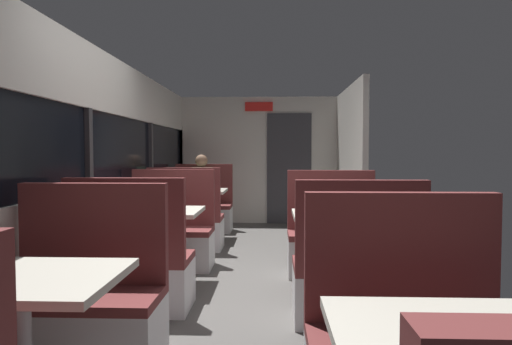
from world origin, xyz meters
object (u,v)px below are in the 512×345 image
bench_near_window_facing_entry (84,311)px  bench_far_window_facing_end (186,225)px  bench_rear_aisle_facing_entry (332,243)px  seated_passenger (202,199)px  coffee_cup_primary (183,186)px  dining_table_far_window (195,197)px  bench_rear_aisle_facing_end (356,280)px  dining_table_mid_window (154,220)px  bench_mid_window_facing_entry (171,238)px  dining_table_rear_aisle (343,224)px  bench_mid_window_facing_end (132,271)px  dining_table_near_window (19,297)px  bench_far_window_facing_entry (203,211)px

bench_near_window_facing_entry → bench_far_window_facing_end: same height
bench_rear_aisle_facing_entry → seated_passenger: (-1.79, 2.46, 0.21)m
bench_near_window_facing_entry → coffee_cup_primary: 4.06m
dining_table_far_window → bench_rear_aisle_facing_end: size_ratio=0.82×
dining_table_mid_window → bench_mid_window_facing_entry: (0.00, 0.70, -0.31)m
bench_near_window_facing_entry → dining_table_rear_aisle: size_ratio=1.22×
dining_table_mid_window → bench_rear_aisle_facing_entry: bearing=15.6°
coffee_cup_primary → dining_table_far_window: bearing=-15.9°
dining_table_rear_aisle → seated_passenger: bearing=119.5°
bench_mid_window_facing_end → bench_rear_aisle_facing_entry: (1.79, 1.20, 0.00)m
bench_mid_window_facing_entry → coffee_cup_primary: bearing=96.7°
dining_table_near_window → dining_table_rear_aisle: (1.79, 2.13, 0.00)m
dining_table_near_window → dining_table_far_window: (0.00, 4.67, 0.00)m
bench_near_window_facing_entry → dining_table_rear_aisle: 2.32m
dining_table_rear_aisle → bench_rear_aisle_facing_end: size_ratio=0.82×
bench_mid_window_facing_entry → bench_far_window_facing_entry: bearing=90.0°
seated_passenger → bench_mid_window_facing_end: bearing=-90.0°
dining_table_mid_window → bench_rear_aisle_facing_end: 2.03m
bench_mid_window_facing_entry → coffee_cup_primary: bench_mid_window_facing_entry is taller
bench_mid_window_facing_entry → coffee_cup_primary: 1.76m
dining_table_mid_window → bench_mid_window_facing_end: bench_mid_window_facing_end is taller
bench_near_window_facing_entry → bench_rear_aisle_facing_entry: bearing=50.0°
bench_rear_aisle_facing_end → bench_far_window_facing_end: bearing=125.2°
bench_mid_window_facing_end → bench_mid_window_facing_entry: size_ratio=1.00×
bench_far_window_facing_end → coffee_cup_primary: bench_far_window_facing_end is taller
bench_mid_window_facing_end → seated_passenger: bearing=90.0°
bench_far_window_facing_entry → dining_table_far_window: bearing=-90.0°
dining_table_far_window → dining_table_near_window: bearing=-90.0°
bench_mid_window_facing_entry → bench_rear_aisle_facing_entry: 1.80m
dining_table_far_window → bench_far_window_facing_entry: bearing=90.0°
dining_table_mid_window → seated_passenger: 2.96m
bench_mid_window_facing_entry → dining_table_rear_aisle: size_ratio=1.22×
bench_mid_window_facing_end → dining_table_rear_aisle: bench_mid_window_facing_end is taller
dining_table_rear_aisle → coffee_cup_primary: (-1.99, 2.59, 0.15)m
bench_rear_aisle_facing_end → seated_passenger: size_ratio=0.87×
dining_table_near_window → bench_mid_window_facing_end: (0.00, 1.63, -0.31)m
dining_table_near_window → bench_rear_aisle_facing_end: bearing=38.7°
bench_far_window_facing_entry → bench_mid_window_facing_end: bearing=-90.0°
bench_rear_aisle_facing_end → coffee_cup_primary: (-1.99, 3.29, 0.46)m
bench_rear_aisle_facing_end → coffee_cup_primary: 3.87m
bench_rear_aisle_facing_end → coffee_cup_primary: size_ratio=12.22×
dining_table_near_window → dining_table_far_window: bearing=90.0°
dining_table_far_window → seated_passenger: 0.64m
dining_table_far_window → bench_far_window_facing_end: bench_far_window_facing_end is taller
seated_passenger → dining_table_near_window: bearing=-90.0°
dining_table_near_window → bench_mid_window_facing_entry: bench_mid_window_facing_entry is taller
dining_table_far_window → bench_rear_aisle_facing_entry: (1.79, -1.83, -0.31)m
dining_table_near_window → bench_mid_window_facing_end: bearing=90.0°
dining_table_rear_aisle → bench_rear_aisle_facing_entry: size_ratio=0.82×
bench_mid_window_facing_entry → bench_far_window_facing_end: same height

